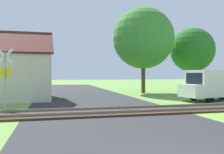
# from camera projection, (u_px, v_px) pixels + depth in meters

# --- Properties ---
(road_asphalt) EXTENTS (8.02, 80.00, 0.01)m
(road_asphalt) POSITION_uv_depth(u_px,v_px,m) (156.00, 147.00, 6.71)
(road_asphalt) COLOR #2D2D30
(road_asphalt) RESTS_ON ground
(rail_track) EXTENTS (60.00, 2.60, 0.22)m
(rail_track) POSITION_uv_depth(u_px,v_px,m) (107.00, 112.00, 12.54)
(rail_track) COLOR #422D1E
(rail_track) RESTS_ON ground
(crossing_sign_far) EXTENTS (0.87, 0.18, 3.36)m
(crossing_sign_far) POSITION_uv_depth(u_px,v_px,m) (5.00, 74.00, 13.58)
(crossing_sign_far) COLOR #9E9EA5
(crossing_sign_far) RESTS_ON ground
(house) EXTENTS (6.55, 6.44, 5.29)m
(house) POSITION_uv_depth(u_px,v_px,m) (10.00, 75.00, 19.27)
(house) COLOR beige
(house) RESTS_ON ground
(tree_far) EXTENTS (5.00, 5.00, 7.20)m
(tree_far) POSITION_uv_depth(u_px,v_px,m) (192.00, 50.00, 28.28)
(tree_far) COLOR #513823
(tree_far) RESTS_ON ground
(tree_right) EXTENTS (6.30, 6.30, 8.81)m
(tree_right) POSITION_uv_depth(u_px,v_px,m) (143.00, 38.00, 25.69)
(tree_right) COLOR #513823
(tree_right) RESTS_ON ground
(mail_truck) EXTENTS (5.16, 2.71, 2.24)m
(mail_truck) POSITION_uv_depth(u_px,v_px,m) (214.00, 84.00, 18.23)
(mail_truck) COLOR white
(mail_truck) RESTS_ON ground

